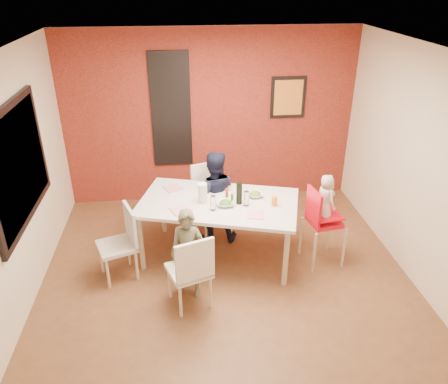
{
  "coord_description": "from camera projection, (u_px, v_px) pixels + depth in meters",
  "views": [
    {
      "loc": [
        -0.5,
        -4.28,
        3.4
      ],
      "look_at": [
        0.0,
        0.3,
        1.05
      ],
      "focal_mm": 35.0,
      "sensor_mm": 36.0,
      "label": 1
    }
  ],
  "objects": [
    {
      "name": "glassblock_surround",
      "position": [
        171.0,
        111.0,
        6.6
      ],
      "size": [
        0.6,
        0.03,
        1.76
      ],
      "primitive_type": "cube",
      "color": "black",
      "rests_on": "wall_back"
    },
    {
      "name": "art_print_canvas",
      "position": [
        288.0,
        98.0,
        6.69
      ],
      "size": [
        0.44,
        0.01,
        0.54
      ],
      "primitive_type": "cube",
      "color": "gold",
      "rests_on": "wall_back"
    },
    {
      "name": "plate_far_mid",
      "position": [
        222.0,
        187.0,
        5.8
      ],
      "size": [
        0.23,
        0.23,
        0.01
      ],
      "primitive_type": "cube",
      "rotation": [
        0.0,
        0.0,
        0.03
      ],
      "color": "silver",
      "rests_on": "dining_table"
    },
    {
      "name": "chair_near",
      "position": [
        192.0,
        269.0,
        4.7
      ],
      "size": [
        0.55,
        0.55,
        0.93
      ],
      "rotation": [
        0.0,
        0.0,
        3.48
      ],
      "color": "white",
      "rests_on": "ground"
    },
    {
      "name": "high_chair",
      "position": [
        321.0,
        219.0,
        5.43
      ],
      "size": [
        0.5,
        0.5,
        1.05
      ],
      "rotation": [
        0.0,
        0.0,
        1.73
      ],
      "color": "red",
      "rests_on": "ground"
    },
    {
      "name": "condiment_brown",
      "position": [
        227.0,
        194.0,
        5.46
      ],
      "size": [
        0.04,
        0.04,
        0.16
      ],
      "primitive_type": "cylinder",
      "color": "brown",
      "rests_on": "dining_table"
    },
    {
      "name": "wine_glass_a",
      "position": [
        213.0,
        203.0,
        5.23
      ],
      "size": [
        0.07,
        0.07,
        0.19
      ],
      "primitive_type": "cylinder",
      "color": "white",
      "rests_on": "dining_table"
    },
    {
      "name": "child_near",
      "position": [
        188.0,
        254.0,
        4.9
      ],
      "size": [
        0.45,
        0.36,
        1.1
      ],
      "primitive_type": "imported",
      "rotation": [
        0.0,
        0.0,
        -0.25
      ],
      "color": "brown",
      "rests_on": "ground"
    },
    {
      "name": "child_far",
      "position": [
        214.0,
        197.0,
        5.91
      ],
      "size": [
        0.65,
        0.52,
        1.31
      ],
      "primitive_type": "imported",
      "rotation": [
        0.0,
        0.0,
        3.11
      ],
      "color": "black",
      "rests_on": "ground"
    },
    {
      "name": "wall_back",
      "position": [
        210.0,
        118.0,
        6.76
      ],
      "size": [
        4.5,
        0.02,
        2.7
      ],
      "primitive_type": "cube",
      "color": "beige",
      "rests_on": "ground"
    },
    {
      "name": "wall_front",
      "position": [
        267.0,
        331.0,
        2.78
      ],
      "size": [
        4.5,
        0.02,
        2.7
      ],
      "primitive_type": "cube",
      "color": "beige",
      "rests_on": "ground"
    },
    {
      "name": "plate_near_left",
      "position": [
        181.0,
        210.0,
        5.25
      ],
      "size": [
        0.3,
        0.3,
        0.01
      ],
      "primitive_type": "cube",
      "rotation": [
        0.0,
        0.0,
        0.38
      ],
      "color": "white",
      "rests_on": "dining_table"
    },
    {
      "name": "sippy_cup",
      "position": [
        274.0,
        201.0,
        5.34
      ],
      "size": [
        0.07,
        0.07,
        0.12
      ],
      "primitive_type": "cylinder",
      "color": "orange",
      "rests_on": "dining_table"
    },
    {
      "name": "plate_far_left",
      "position": [
        173.0,
        188.0,
        5.77
      ],
      "size": [
        0.29,
        0.29,
        0.01
      ],
      "primitive_type": "cube",
      "rotation": [
        0.0,
        0.0,
        0.43
      ],
      "color": "silver",
      "rests_on": "dining_table"
    },
    {
      "name": "condiment_green",
      "position": [
        232.0,
        199.0,
        5.39
      ],
      "size": [
        0.03,
        0.03,
        0.13
      ],
      "primitive_type": "cylinder",
      "color": "#286A23",
      "rests_on": "dining_table"
    },
    {
      "name": "condiment_red",
      "position": [
        227.0,
        196.0,
        5.44
      ],
      "size": [
        0.04,
        0.04,
        0.14
      ],
      "primitive_type": "cylinder",
      "color": "red",
      "rests_on": "dining_table"
    },
    {
      "name": "art_print_frame",
      "position": [
        288.0,
        97.0,
        6.7
      ],
      "size": [
        0.54,
        0.03,
        0.64
      ],
      "primitive_type": "cube",
      "color": "black",
      "rests_on": "wall_back"
    },
    {
      "name": "wall_left",
      "position": [
        13.0,
        190.0,
        4.55
      ],
      "size": [
        0.02,
        4.5,
        2.7
      ],
      "primitive_type": "cube",
      "color": "beige",
      "rests_on": "ground"
    },
    {
      "name": "salad_bowl_b",
      "position": [
        255.0,
        195.0,
        5.57
      ],
      "size": [
        0.23,
        0.23,
        0.05
      ],
      "primitive_type": "imported",
      "rotation": [
        0.0,
        0.0,
        0.15
      ],
      "color": "white",
      "rests_on": "dining_table"
    },
    {
      "name": "toddler",
      "position": [
        326.0,
        198.0,
        5.31
      ],
      "size": [
        0.29,
        0.35,
        0.61
      ],
      "primitive_type": "imported",
      "rotation": [
        0.0,
        0.0,
        1.93
      ],
      "color": "beige",
      "rests_on": "high_chair"
    },
    {
      "name": "wine_glass_b",
      "position": [
        246.0,
        198.0,
        5.32
      ],
      "size": [
        0.07,
        0.07,
        0.19
      ],
      "primitive_type": "cylinder",
      "color": "white",
      "rests_on": "dining_table"
    },
    {
      "name": "paper_towel_roll",
      "position": [
        203.0,
        193.0,
        5.38
      ],
      "size": [
        0.11,
        0.11,
        0.26
      ],
      "primitive_type": "cylinder",
      "color": "white",
      "rests_on": "dining_table"
    },
    {
      "name": "plate_near_right",
      "position": [
        255.0,
        215.0,
        5.15
      ],
      "size": [
        0.23,
        0.23,
        0.01
      ],
      "primitive_type": "cube",
      "rotation": [
        0.0,
        0.0,
        -0.23
      ],
      "color": "white",
      "rests_on": "dining_table"
    },
    {
      "name": "glassblock_strip",
      "position": [
        171.0,
        110.0,
        6.6
      ],
      "size": [
        0.55,
        0.03,
        1.7
      ],
      "primitive_type": "cube",
      "color": "silver",
      "rests_on": "wall_back"
    },
    {
      "name": "wall_right",
      "position": [
        422.0,
        171.0,
        4.99
      ],
      "size": [
        0.02,
        4.5,
        2.7
      ],
      "primitive_type": "cube",
      "color": "beige",
      "rests_on": "ground"
    },
    {
      "name": "picture_window_frame",
      "position": [
        18.0,
        165.0,
        4.64
      ],
      "size": [
        0.05,
        1.7,
        1.3
      ],
      "primitive_type": "cube",
      "color": "black",
      "rests_on": "wall_left"
    },
    {
      "name": "ceiling",
      "position": [
        227.0,
        52.0,
        4.15
      ],
      "size": [
        4.5,
        4.5,
        0.02
      ],
      "primitive_type": "cube",
      "color": "silver",
      "rests_on": "wall_back"
    },
    {
      "name": "chair_far",
      "position": [
        210.0,
        195.0,
        6.16
      ],
      "size": [
        0.59,
        0.59,
        1.01
      ],
      "rotation": [
        0.0,
        0.0,
        0.33
      ],
      "color": "silver",
      "rests_on": "ground"
    },
    {
      "name": "wine_bottle",
      "position": [
        239.0,
        193.0,
        5.35
      ],
      "size": [
        0.07,
        0.07,
        0.28
      ],
      "primitive_type": "cylinder",
      "color": "black",
      "rests_on": "dining_table"
    },
    {
      "name": "brick_accent_wall",
      "position": [
        211.0,
        118.0,
        6.74
      ],
      "size": [
        4.5,
        0.02,
        2.7
      ],
      "primitive_type": "cube",
      "color": "maroon",
      "rests_on": "ground"
    },
    {
      "name": "salad_bowl_a",
      "position": [
        225.0,
        204.0,
        5.35
      ],
      "size": [
        0.23,
        0.23,
        0.05
      ],
      "primitive_type": "imported",
      "rotation": [
        0.0,
        0.0,
        -0.05
      ],
      "color": "silver",
      "rests_on": "dining_table"
    },
    {
      "name": "chair_left",
      "position": [
        123.0,
        239.0,
        5.24
      ],
      "size": [
        0.55,
        0.55,
        0.92
      ],
      "rotation": [
        0.0,
        0.0,
        5.07
      ],
      "color": "silver",
      "rests_on": "ground"
    },
    {
      "name": "ground",
      "position": [
        227.0,
        279.0,
        5.38
      ],
      "size": [
        4.5,
        4.5,
        0.0
      ],
      "primitive_type": "plane",
      "color": "brown",
      "rests_on": "ground"
    },
    {
      "name": "dining_table",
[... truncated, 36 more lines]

